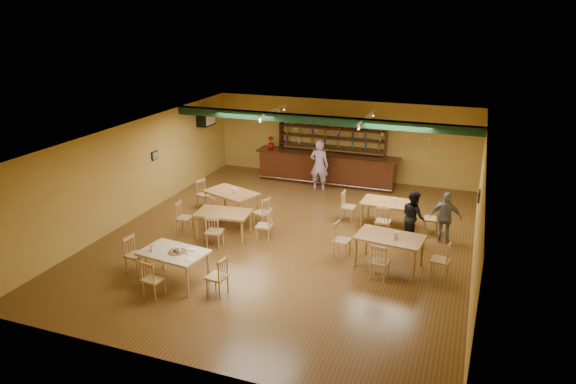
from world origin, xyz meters
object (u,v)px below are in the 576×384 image
at_px(dining_table_b, 388,214).
at_px(patron_bar, 319,165).
at_px(dining_table_d, 389,251).
at_px(near_table, 175,267).
at_px(dining_table_a, 232,204).
at_px(patron_right_a, 413,216).
at_px(bar_counter, 327,168).
at_px(dining_table_c, 224,224).

distance_m(dining_table_b, patron_bar, 3.95).
bearing_deg(dining_table_d, near_table, -143.88).
xyz_separation_m(dining_table_a, dining_table_b, (4.74, 0.87, -0.01)).
xyz_separation_m(near_table, patron_right_a, (4.98, 4.33, 0.34)).
bearing_deg(bar_counter, patron_bar, -92.96).
relative_size(dining_table_a, dining_table_c, 1.08).
distance_m(dining_table_b, near_table, 6.61).
xyz_separation_m(dining_table_b, patron_right_a, (0.80, -0.80, 0.35)).
relative_size(dining_table_b, dining_table_d, 0.97).
height_order(dining_table_c, dining_table_d, dining_table_d).
xyz_separation_m(dining_table_d, patron_bar, (-3.40, 5.11, 0.50)).
distance_m(bar_counter, patron_bar, 0.90).
bearing_deg(dining_table_c, bar_counter, 70.02).
height_order(dining_table_b, patron_bar, patron_bar).
height_order(bar_counter, patron_right_a, patron_right_a).
height_order(dining_table_a, near_table, dining_table_a).
distance_m(dining_table_c, dining_table_d, 4.75).
bearing_deg(dining_table_a, dining_table_b, 29.94).
height_order(dining_table_a, dining_table_b, dining_table_a).
relative_size(dining_table_b, dining_table_c, 1.05).
bearing_deg(dining_table_c, patron_right_a, 10.31).
height_order(patron_bar, patron_right_a, patron_bar).
bearing_deg(patron_right_a, bar_counter, 7.80).
xyz_separation_m(bar_counter, near_table, (-1.27, -8.53, -0.16)).
height_order(bar_counter, dining_table_d, bar_counter).
distance_m(near_table, patron_bar, 7.82).
distance_m(bar_counter, dining_table_a, 4.65).
height_order(dining_table_c, patron_right_a, patron_right_a).
relative_size(dining_table_a, near_table, 1.08).
xyz_separation_m(dining_table_a, dining_table_c, (0.45, -1.46, -0.03)).
xyz_separation_m(dining_table_a, dining_table_d, (5.19, -1.67, 0.00)).
bearing_deg(bar_counter, dining_table_c, -103.65).
height_order(dining_table_a, dining_table_d, dining_table_d).
height_order(dining_table_c, near_table, near_table).
height_order(dining_table_a, patron_right_a, patron_right_a).
distance_m(dining_table_b, dining_table_c, 4.88).
relative_size(dining_table_b, near_table, 1.04).
distance_m(dining_table_a, near_table, 4.30).
height_order(dining_table_b, dining_table_c, dining_table_b).
bearing_deg(dining_table_b, dining_table_d, -77.37).
xyz_separation_m(dining_table_b, near_table, (-4.18, -5.13, 0.01)).
distance_m(dining_table_c, near_table, 2.81).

